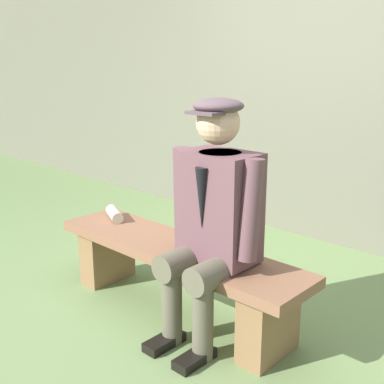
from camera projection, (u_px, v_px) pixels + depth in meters
name	position (u px, v px, depth m)	size (l,w,h in m)	color
ground_plane	(176.00, 311.00, 3.01)	(30.00, 30.00, 0.00)	#67814C
bench	(176.00, 267.00, 2.93)	(1.73, 0.42, 0.44)	brown
seated_man	(213.00, 213.00, 2.57)	(0.57, 0.57, 1.31)	brown
rolled_magazine	(114.00, 214.00, 3.35)	(0.08, 0.08, 0.22)	beige
stadium_wall	(333.00, 102.00, 3.99)	(12.00, 0.24, 2.33)	#646452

